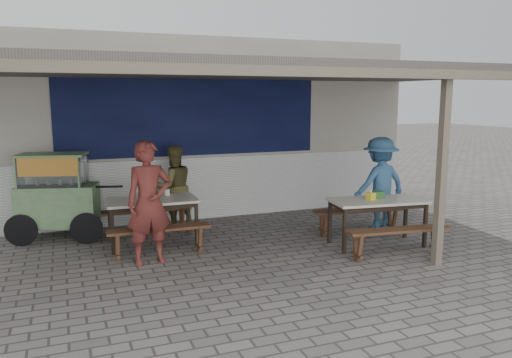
{
  "coord_description": "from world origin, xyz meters",
  "views": [
    {
      "loc": [
        -2.52,
        -6.35,
        2.36
      ],
      "look_at": [
        0.28,
        0.9,
        1.08
      ],
      "focal_mm": 35.0,
      "sensor_mm": 36.0,
      "label": 1
    }
  ],
  "objects_px": {
    "table_right": "(378,204)",
    "table_left": "(152,204)",
    "patron_street_side": "(149,203)",
    "donation_box": "(378,195)",
    "patron_wall_side": "(174,187)",
    "condiment_jar": "(167,192)",
    "bench_left_street": "(159,235)",
    "bench_left_wall": "(147,215)",
    "condiment_bowl": "(147,197)",
    "tissue_box": "(371,196)",
    "bench_right_street": "(398,236)",
    "bench_right_wall": "(358,215)",
    "vendor_cart": "(57,193)",
    "patron_right_table": "(380,183)"
  },
  "relations": [
    {
      "from": "patron_right_table",
      "to": "donation_box",
      "type": "relative_size",
      "value": 9.47
    },
    {
      "from": "bench_left_wall",
      "to": "condiment_jar",
      "type": "distance_m",
      "value": 0.69
    },
    {
      "from": "bench_left_street",
      "to": "table_right",
      "type": "height_order",
      "value": "table_right"
    },
    {
      "from": "table_right",
      "to": "table_left",
      "type": "bearing_deg",
      "value": 165.52
    },
    {
      "from": "bench_left_street",
      "to": "condiment_bowl",
      "type": "bearing_deg",
      "value": 95.2
    },
    {
      "from": "tissue_box",
      "to": "patron_wall_side",
      "type": "bearing_deg",
      "value": 140.14
    },
    {
      "from": "patron_wall_side",
      "to": "condiment_jar",
      "type": "height_order",
      "value": "patron_wall_side"
    },
    {
      "from": "tissue_box",
      "to": "condiment_jar",
      "type": "relative_size",
      "value": 1.16
    },
    {
      "from": "bench_right_street",
      "to": "bench_left_street",
      "type": "bearing_deg",
      "value": 164.97
    },
    {
      "from": "condiment_jar",
      "to": "condiment_bowl",
      "type": "height_order",
      "value": "condiment_jar"
    },
    {
      "from": "patron_right_table",
      "to": "donation_box",
      "type": "bearing_deg",
      "value": 49.08
    },
    {
      "from": "bench_left_street",
      "to": "patron_wall_side",
      "type": "relative_size",
      "value": 1.01
    },
    {
      "from": "table_right",
      "to": "bench_right_wall",
      "type": "bearing_deg",
      "value": 90.0
    },
    {
      "from": "condiment_jar",
      "to": "table_left",
      "type": "bearing_deg",
      "value": -141.85
    },
    {
      "from": "patron_wall_side",
      "to": "bench_left_wall",
      "type": "bearing_deg",
      "value": 20.37
    },
    {
      "from": "bench_left_street",
      "to": "bench_left_wall",
      "type": "distance_m",
      "value": 1.31
    },
    {
      "from": "condiment_jar",
      "to": "donation_box",
      "type": "bearing_deg",
      "value": -25.55
    },
    {
      "from": "table_left",
      "to": "condiment_jar",
      "type": "relative_size",
      "value": 14.66
    },
    {
      "from": "patron_wall_side",
      "to": "patron_street_side",
      "type": "bearing_deg",
      "value": 60.95
    },
    {
      "from": "bench_right_street",
      "to": "donation_box",
      "type": "height_order",
      "value": "donation_box"
    },
    {
      "from": "bench_left_street",
      "to": "donation_box",
      "type": "xyz_separation_m",
      "value": [
        3.42,
        -0.6,
        0.47
      ]
    },
    {
      "from": "bench_right_street",
      "to": "vendor_cart",
      "type": "xyz_separation_m",
      "value": [
        -4.68,
        2.88,
        0.44
      ]
    },
    {
      "from": "patron_street_side",
      "to": "table_right",
      "type": "bearing_deg",
      "value": -12.83
    },
    {
      "from": "bench_right_street",
      "to": "bench_right_wall",
      "type": "distance_m",
      "value": 1.34
    },
    {
      "from": "bench_right_street",
      "to": "donation_box",
      "type": "bearing_deg",
      "value": 86.32
    },
    {
      "from": "table_left",
      "to": "tissue_box",
      "type": "bearing_deg",
      "value": -20.6
    },
    {
      "from": "tissue_box",
      "to": "donation_box",
      "type": "relative_size",
      "value": 0.64
    },
    {
      "from": "bench_right_wall",
      "to": "patron_right_table",
      "type": "bearing_deg",
      "value": 26.57
    },
    {
      "from": "table_right",
      "to": "patron_street_side",
      "type": "distance_m",
      "value": 3.56
    },
    {
      "from": "patron_right_table",
      "to": "donation_box",
      "type": "xyz_separation_m",
      "value": [
        -0.57,
        -0.78,
        -0.02
      ]
    },
    {
      "from": "patron_street_side",
      "to": "donation_box",
      "type": "bearing_deg",
      "value": -11.49
    },
    {
      "from": "vendor_cart",
      "to": "patron_right_table",
      "type": "xyz_separation_m",
      "value": [
        5.39,
        -1.36,
        0.04
      ]
    },
    {
      "from": "patron_street_side",
      "to": "donation_box",
      "type": "height_order",
      "value": "patron_street_side"
    },
    {
      "from": "table_left",
      "to": "bench_left_street",
      "type": "relative_size",
      "value": 0.94
    },
    {
      "from": "bench_right_wall",
      "to": "tissue_box",
      "type": "distance_m",
      "value": 0.81
    },
    {
      "from": "bench_left_wall",
      "to": "table_left",
      "type": "bearing_deg",
      "value": -90.0
    },
    {
      "from": "donation_box",
      "to": "patron_street_side",
      "type": "bearing_deg",
      "value": 174.3
    },
    {
      "from": "vendor_cart",
      "to": "patron_street_side",
      "type": "bearing_deg",
      "value": -41.01
    },
    {
      "from": "vendor_cart",
      "to": "tissue_box",
      "type": "relative_size",
      "value": 16.54
    },
    {
      "from": "donation_box",
      "to": "patron_right_table",
      "type": "bearing_deg",
      "value": 53.74
    },
    {
      "from": "patron_wall_side",
      "to": "condiment_jar",
      "type": "relative_size",
      "value": 15.48
    },
    {
      "from": "bench_left_wall",
      "to": "condiment_bowl",
      "type": "distance_m",
      "value": 0.71
    },
    {
      "from": "table_left",
      "to": "bench_left_wall",
      "type": "relative_size",
      "value": 0.94
    },
    {
      "from": "patron_street_side",
      "to": "patron_wall_side",
      "type": "relative_size",
      "value": 1.17
    },
    {
      "from": "tissue_box",
      "to": "donation_box",
      "type": "bearing_deg",
      "value": 14.61
    },
    {
      "from": "patron_wall_side",
      "to": "donation_box",
      "type": "distance_m",
      "value": 3.59
    },
    {
      "from": "patron_wall_side",
      "to": "condiment_jar",
      "type": "xyz_separation_m",
      "value": [
        -0.26,
        -0.71,
        0.05
      ]
    },
    {
      "from": "bench_left_wall",
      "to": "condiment_jar",
      "type": "relative_size",
      "value": 15.57
    },
    {
      "from": "bench_left_street",
      "to": "patron_street_side",
      "type": "xyz_separation_m",
      "value": [
        -0.17,
        -0.24,
        0.54
      ]
    },
    {
      "from": "table_left",
      "to": "patron_street_side",
      "type": "xyz_separation_m",
      "value": [
        -0.18,
        -0.9,
        0.21
      ]
    }
  ]
}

